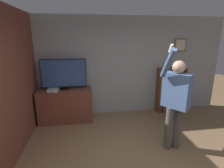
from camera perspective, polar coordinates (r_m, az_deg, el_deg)
The scene contains 9 objects.
wall_back at distance 4.88m, azimuth 1.25°, elevation 5.73°, with size 6.21×0.09×2.70m.
wall_side_brick at distance 3.69m, azimuth -29.19°, elevation 0.57°, with size 0.06×4.31×2.70m.
tv_ledge at distance 4.76m, azimuth -14.80°, elevation -6.65°, with size 1.35×0.57×0.85m.
television at distance 4.55m, azimuth -15.47°, elevation 3.20°, with size 1.12×0.22×0.78m.
game_console at distance 4.56m, azimuth -18.66°, elevation -1.85°, with size 0.26×0.23×0.06m.
remote_loose at distance 4.46m, azimuth -18.16°, elevation -2.45°, with size 0.08×0.14×0.02m.
bookshelf at distance 5.36m, azimuth 17.84°, elevation -2.11°, with size 0.79×0.28×1.29m.
person at distance 3.45m, azimuth 20.16°, elevation -3.99°, with size 0.64×0.59×2.05m.
waste_bin at distance 5.06m, azimuth 19.32°, elevation -8.65°, with size 0.27×0.27×0.37m.
Camera 1 is at (-0.84, -2.00, 2.16)m, focal length 28.00 mm.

